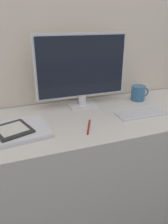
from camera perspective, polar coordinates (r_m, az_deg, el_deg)
wall_back at (r=1.38m, az=-3.94°, el=21.90°), size 3.60×0.05×2.40m
desk at (r=1.38m, az=0.81°, el=-15.37°), size 1.54×0.56×0.74m
monitor at (r=1.28m, az=-0.54°, el=11.14°), size 0.55×0.11×0.42m
keyboard at (r=1.27m, az=14.75°, el=-0.20°), size 0.29×0.12×0.01m
laptop at (r=1.07m, az=-17.57°, el=-4.79°), size 0.33×0.27×0.02m
ereader at (r=1.05m, az=-18.17°, el=-4.39°), size 0.20×0.20×0.01m
coffee_mug at (r=1.47m, az=14.03°, el=4.84°), size 0.12×0.09×0.10m
pen at (r=1.07m, az=1.26°, el=-3.89°), size 0.07×0.14×0.01m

